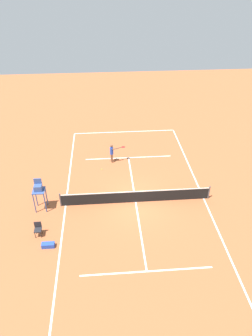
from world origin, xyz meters
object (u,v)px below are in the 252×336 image
at_px(tennis_ball, 102,169).
at_px(umpire_chair, 39,190).
at_px(courtside_chair_near, 38,228).
at_px(equipment_bag, 48,245).
at_px(player_serving, 112,152).

distance_m(tennis_ball, umpire_chair, 6.25).
bearing_deg(courtside_chair_near, equipment_bag, 123.56).
distance_m(player_serving, umpire_chair, 7.49).
xyz_separation_m(tennis_ball, umpire_chair, (4.15, 4.40, 1.57)).
bearing_deg(tennis_ball, equipment_bag, 67.35).
bearing_deg(equipment_bag, umpire_chair, -76.24).
bearing_deg(umpire_chair, equipment_bag, 103.76).
bearing_deg(umpire_chair, courtside_chair_near, 93.74).
height_order(tennis_ball, umpire_chair, umpire_chair).
bearing_deg(player_serving, equipment_bag, -43.98).
bearing_deg(player_serving, tennis_ball, -58.91).
bearing_deg(tennis_ball, courtside_chair_near, 59.78).
bearing_deg(equipment_bag, tennis_ball, -112.65).
relative_size(player_serving, tennis_ball, 24.65).
bearing_deg(courtside_chair_near, tennis_ball, -120.22).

